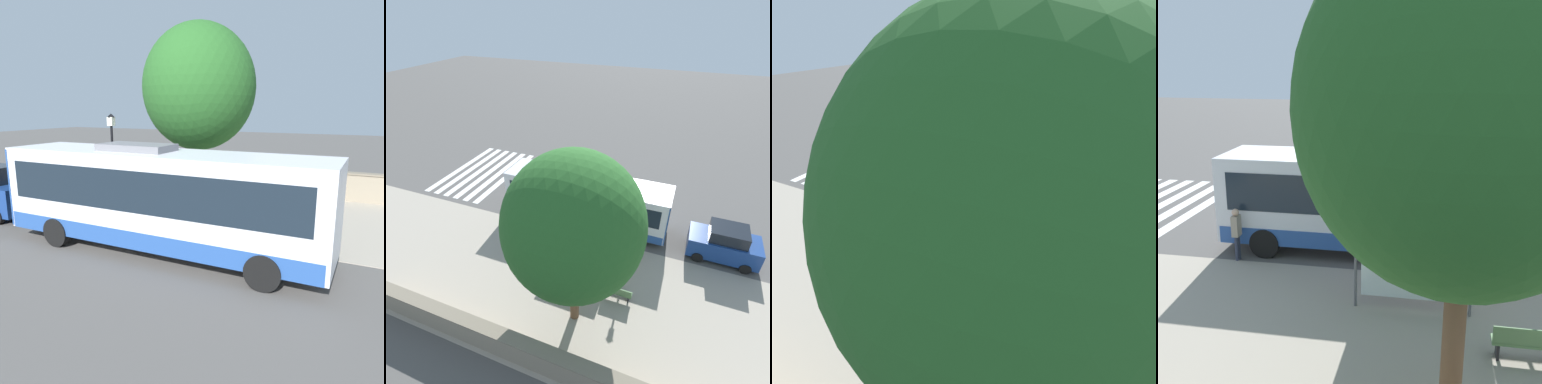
% 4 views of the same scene
% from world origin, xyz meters
% --- Properties ---
extents(ground_plane, '(120.00, 120.00, 0.00)m').
position_xyz_m(ground_plane, '(0.00, 0.00, 0.00)').
color(ground_plane, '#514F4C').
rests_on(ground_plane, ground).
extents(sidewalk_plaza, '(9.00, 44.00, 0.02)m').
position_xyz_m(sidewalk_plaza, '(-4.50, 0.00, 0.01)').
color(sidewalk_plaza, '#9E9384').
rests_on(sidewalk_plaza, ground).
extents(crosswalk_stripes, '(9.00, 5.25, 0.01)m').
position_xyz_m(crosswalk_stripes, '(5.00, 12.99, 0.00)').
color(crosswalk_stripes, silver).
rests_on(crosswalk_stripes, ground).
extents(bus, '(2.69, 10.98, 3.53)m').
position_xyz_m(bus, '(1.67, 1.98, 1.83)').
color(bus, silver).
rests_on(bus, ground).
extents(bus_shelter, '(1.60, 3.28, 2.45)m').
position_xyz_m(bus_shelter, '(-1.73, 0.82, 2.02)').
color(bus_shelter, '#515459').
rests_on(bus_shelter, ground).
extents(pedestrian, '(0.34, 0.23, 1.77)m').
position_xyz_m(pedestrian, '(0.08, 6.64, 1.05)').
color(pedestrian, '#2D3347').
rests_on(pedestrian, ground).
extents(bench, '(0.40, 1.48, 0.88)m').
position_xyz_m(bench, '(-3.96, -1.78, 0.47)').
color(bench, '#4C7247').
rests_on(bench, ground).
extents(street_lamp_near, '(0.28, 0.28, 4.45)m').
position_xyz_m(street_lamp_near, '(-0.58, -1.60, 2.63)').
color(street_lamp_near, black).
rests_on(street_lamp_near, ground).
extents(shade_tree, '(5.66, 5.66, 8.77)m').
position_xyz_m(shade_tree, '(-5.74, -0.12, 5.65)').
color(shade_tree, brown).
rests_on(shade_tree, ground).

